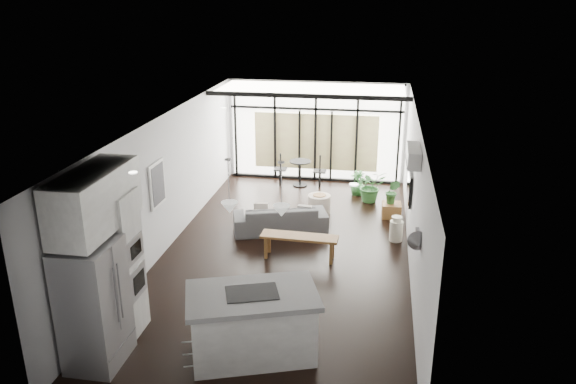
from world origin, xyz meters
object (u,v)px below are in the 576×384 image
(tv, at_px, (410,185))
(pouf, at_px, (319,204))
(island, at_px, (253,324))
(milk_can, at_px, (396,229))
(console_bench, at_px, (299,247))
(sofa, at_px, (280,214))
(fridge, at_px, (94,305))

(tv, bearing_deg, pouf, 145.68)
(island, xyz_separation_m, milk_can, (2.15, 4.46, -0.23))
(console_bench, xyz_separation_m, tv, (2.15, 1.15, 1.05))
(console_bench, xyz_separation_m, pouf, (0.11, 2.55, -0.03))
(island, height_order, console_bench, island)
(console_bench, distance_m, milk_can, 2.28)
(pouf, distance_m, tv, 2.70)
(tv, bearing_deg, sofa, 176.77)
(console_bench, xyz_separation_m, milk_can, (1.94, 1.20, 0.03))
(sofa, relative_size, milk_can, 3.71)
(fridge, relative_size, tv, 1.70)
(tv, bearing_deg, console_bench, -151.79)
(island, distance_m, console_bench, 3.28)
(console_bench, relative_size, milk_can, 2.77)
(pouf, relative_size, tv, 0.51)
(console_bench, height_order, milk_can, milk_can)
(sofa, xyz_separation_m, tv, (2.78, -0.16, 0.89))
(island, bearing_deg, console_bench, 67.40)
(sofa, distance_m, tv, 2.93)
(fridge, height_order, tv, fridge)
(milk_can, bearing_deg, sofa, 177.48)
(island, bearing_deg, tv, 42.94)
(sofa, xyz_separation_m, milk_can, (2.57, -0.11, -0.13))
(fridge, relative_size, pouf, 3.37)
(pouf, xyz_separation_m, tv, (2.04, -1.39, 1.08))
(pouf, height_order, milk_can, milk_can)
(island, bearing_deg, fridge, 174.66)
(fridge, xyz_separation_m, milk_can, (4.32, 4.99, -0.65))
(sofa, relative_size, console_bench, 1.34)
(fridge, bearing_deg, sofa, 71.11)
(island, height_order, pouf, island)
(island, relative_size, fridge, 1.01)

